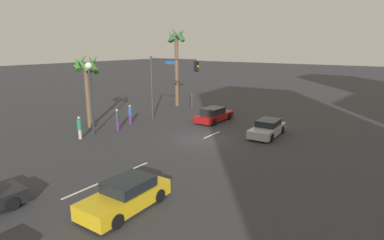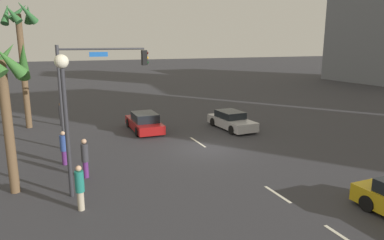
{
  "view_description": "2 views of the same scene",
  "coord_description": "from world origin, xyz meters",
  "px_view_note": "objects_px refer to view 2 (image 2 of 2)",
  "views": [
    {
      "loc": [
        -20.01,
        -13.19,
        7.24
      ],
      "look_at": [
        -0.97,
        0.25,
        1.73
      ],
      "focal_mm": 29.54,
      "sensor_mm": 36.0,
      "label": 1
    },
    {
      "loc": [
        -18.83,
        8.77,
        6.43
      ],
      "look_at": [
        -0.11,
        1.09,
        1.93
      ],
      "focal_mm": 32.97,
      "sensor_mm": 36.0,
      "label": 2
    }
  ],
  "objects_px": {
    "car_2": "(144,122)",
    "pedestrian_0": "(80,187)",
    "traffic_signal": "(92,78)",
    "palm_tree_1": "(21,37)",
    "streetlamp": "(64,99)",
    "pedestrian_3": "(64,147)",
    "car_3": "(231,121)",
    "pedestrian_2": "(61,113)",
    "palm_tree_0": "(3,79)",
    "pedestrian_1": "(85,157)"
  },
  "relations": [
    {
      "from": "pedestrian_0",
      "to": "pedestrian_3",
      "type": "xyz_separation_m",
      "value": [
        5.76,
        0.31,
        -0.0
      ]
    },
    {
      "from": "palm_tree_1",
      "to": "car_3",
      "type": "bearing_deg",
      "value": -113.43
    },
    {
      "from": "streetlamp",
      "to": "palm_tree_0",
      "type": "xyz_separation_m",
      "value": [
        1.41,
        2.25,
        0.76
      ]
    },
    {
      "from": "pedestrian_1",
      "to": "pedestrian_2",
      "type": "height_order",
      "value": "pedestrian_1"
    },
    {
      "from": "pedestrian_2",
      "to": "pedestrian_3",
      "type": "xyz_separation_m",
      "value": [
        -9.68,
        0.24,
        0.01
      ]
    },
    {
      "from": "pedestrian_2",
      "to": "pedestrian_3",
      "type": "height_order",
      "value": "pedestrian_3"
    },
    {
      "from": "car_3",
      "to": "pedestrian_3",
      "type": "height_order",
      "value": "pedestrian_3"
    },
    {
      "from": "streetlamp",
      "to": "pedestrian_2",
      "type": "xyz_separation_m",
      "value": [
        13.97,
        -0.19,
        -3.23
      ]
    },
    {
      "from": "car_3",
      "to": "traffic_signal",
      "type": "bearing_deg",
      "value": 93.83
    },
    {
      "from": "streetlamp",
      "to": "pedestrian_1",
      "type": "height_order",
      "value": "streetlamp"
    },
    {
      "from": "streetlamp",
      "to": "pedestrian_0",
      "type": "height_order",
      "value": "streetlamp"
    },
    {
      "from": "car_2",
      "to": "pedestrian_2",
      "type": "xyz_separation_m",
      "value": [
        4.14,
        5.59,
        0.33
      ]
    },
    {
      "from": "streetlamp",
      "to": "palm_tree_1",
      "type": "distance_m",
      "value": 14.49
    },
    {
      "from": "pedestrian_2",
      "to": "palm_tree_0",
      "type": "relative_size",
      "value": 0.27
    },
    {
      "from": "car_3",
      "to": "pedestrian_0",
      "type": "bearing_deg",
      "value": 128.75
    },
    {
      "from": "traffic_signal",
      "to": "pedestrian_0",
      "type": "xyz_separation_m",
      "value": [
        -8.78,
        1.71,
        -3.3
      ]
    },
    {
      "from": "streetlamp",
      "to": "pedestrian_0",
      "type": "bearing_deg",
      "value": -170.41
    },
    {
      "from": "traffic_signal",
      "to": "palm_tree_0",
      "type": "bearing_deg",
      "value": 144.48
    },
    {
      "from": "pedestrian_1",
      "to": "pedestrian_2",
      "type": "xyz_separation_m",
      "value": [
        12.02,
        0.61,
        -0.07
      ]
    },
    {
      "from": "traffic_signal",
      "to": "palm_tree_1",
      "type": "distance_m",
      "value": 8.3
    },
    {
      "from": "car_3",
      "to": "pedestrian_2",
      "type": "bearing_deg",
      "value": 63.17
    },
    {
      "from": "streetlamp",
      "to": "palm_tree_1",
      "type": "height_order",
      "value": "palm_tree_1"
    },
    {
      "from": "streetlamp",
      "to": "pedestrian_1",
      "type": "xyz_separation_m",
      "value": [
        1.95,
        -0.79,
        -3.16
      ]
    },
    {
      "from": "pedestrian_0",
      "to": "pedestrian_1",
      "type": "height_order",
      "value": "pedestrian_1"
    },
    {
      "from": "streetlamp",
      "to": "palm_tree_0",
      "type": "bearing_deg",
      "value": 57.94
    },
    {
      "from": "pedestrian_2",
      "to": "palm_tree_0",
      "type": "bearing_deg",
      "value": 169.02
    },
    {
      "from": "car_3",
      "to": "pedestrian_0",
      "type": "height_order",
      "value": "pedestrian_0"
    },
    {
      "from": "traffic_signal",
      "to": "car_2",
      "type": "bearing_deg",
      "value": -56.53
    },
    {
      "from": "palm_tree_0",
      "to": "car_3",
      "type": "bearing_deg",
      "value": -65.29
    },
    {
      "from": "palm_tree_1",
      "to": "pedestrian_3",
      "type": "bearing_deg",
      "value": -168.19
    },
    {
      "from": "traffic_signal",
      "to": "pedestrian_3",
      "type": "xyz_separation_m",
      "value": [
        -3.02,
        2.02,
        -3.3
      ]
    },
    {
      "from": "palm_tree_1",
      "to": "traffic_signal",
      "type": "bearing_deg",
      "value": -149.11
    },
    {
      "from": "pedestrian_0",
      "to": "pedestrian_2",
      "type": "relative_size",
      "value": 1.02
    },
    {
      "from": "traffic_signal",
      "to": "pedestrian_0",
      "type": "height_order",
      "value": "traffic_signal"
    },
    {
      "from": "pedestrian_3",
      "to": "palm_tree_1",
      "type": "distance_m",
      "value": 11.57
    },
    {
      "from": "car_2",
      "to": "car_3",
      "type": "bearing_deg",
      "value": -106.46
    },
    {
      "from": "pedestrian_3",
      "to": "streetlamp",
      "type": "bearing_deg",
      "value": -179.23
    },
    {
      "from": "car_2",
      "to": "pedestrian_0",
      "type": "height_order",
      "value": "pedestrian_0"
    },
    {
      "from": "streetlamp",
      "to": "pedestrian_3",
      "type": "bearing_deg",
      "value": 0.77
    },
    {
      "from": "pedestrian_1",
      "to": "pedestrian_3",
      "type": "height_order",
      "value": "pedestrian_1"
    },
    {
      "from": "palm_tree_0",
      "to": "car_2",
      "type": "bearing_deg",
      "value": -43.63
    },
    {
      "from": "car_2",
      "to": "streetlamp",
      "type": "bearing_deg",
      "value": 149.58
    },
    {
      "from": "car_2",
      "to": "traffic_signal",
      "type": "height_order",
      "value": "traffic_signal"
    },
    {
      "from": "car_3",
      "to": "palm_tree_0",
      "type": "relative_size",
      "value": 0.69
    },
    {
      "from": "palm_tree_0",
      "to": "palm_tree_1",
      "type": "height_order",
      "value": "palm_tree_1"
    },
    {
      "from": "car_3",
      "to": "pedestrian_3",
      "type": "distance_m",
      "value": 12.64
    },
    {
      "from": "car_3",
      "to": "pedestrian_3",
      "type": "bearing_deg",
      "value": 107.0
    },
    {
      "from": "streetlamp",
      "to": "palm_tree_0",
      "type": "relative_size",
      "value": 0.89
    },
    {
      "from": "streetlamp",
      "to": "traffic_signal",
      "type": "bearing_deg",
      "value": -14.99
    },
    {
      "from": "traffic_signal",
      "to": "pedestrian_2",
      "type": "xyz_separation_m",
      "value": [
        6.66,
        1.77,
        -3.31
      ]
    }
  ]
}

